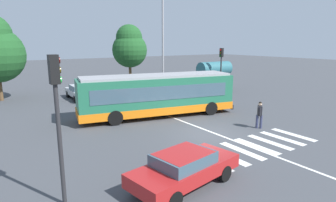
# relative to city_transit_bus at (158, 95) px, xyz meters

# --- Properties ---
(ground_plane) EXTENTS (160.00, 160.00, 0.00)m
(ground_plane) POSITION_rel_city_transit_bus_xyz_m (0.30, -5.25, -1.59)
(ground_plane) COLOR #424449
(city_transit_bus) EXTENTS (11.74, 4.94, 3.06)m
(city_transit_bus) POSITION_rel_city_transit_bus_xyz_m (0.00, 0.00, 0.00)
(city_transit_bus) COLOR black
(city_transit_bus) RESTS_ON ground_plane
(pedestrian_crossing_street) EXTENTS (0.47, 0.46, 1.72)m
(pedestrian_crossing_street) POSITION_rel_city_transit_bus_xyz_m (3.69, -6.16, -0.62)
(pedestrian_crossing_street) COLOR #333856
(pedestrian_crossing_street) RESTS_ON ground_plane
(foreground_sedan) EXTENTS (4.73, 2.51, 1.35)m
(foreground_sedan) POSITION_rel_city_transit_bus_xyz_m (-4.66, -9.30, -0.82)
(foreground_sedan) COLOR black
(foreground_sedan) RESTS_ON ground_plane
(parked_car_silver) EXTENTS (2.00, 4.57, 1.35)m
(parked_car_silver) POSITION_rel_city_transit_bus_xyz_m (-2.74, 9.51, -0.82)
(parked_car_silver) COLOR black
(parked_car_silver) RESTS_ON ground_plane
(parked_car_charcoal) EXTENTS (2.07, 4.59, 1.35)m
(parked_car_charcoal) POSITION_rel_city_transit_bus_xyz_m (0.07, 9.37, -0.82)
(parked_car_charcoal) COLOR black
(parked_car_charcoal) RESTS_ON ground_plane
(parked_car_champagne) EXTENTS (1.92, 4.52, 1.35)m
(parked_car_champagne) POSITION_rel_city_transit_bus_xyz_m (2.51, 10.11, -0.82)
(parked_car_champagne) COLOR black
(parked_car_champagne) RESTS_ON ground_plane
(parked_car_teal) EXTENTS (2.01, 4.57, 1.35)m
(parked_car_teal) POSITION_rel_city_transit_bus_xyz_m (5.27, 9.55, -0.82)
(parked_car_teal) COLOR black
(parked_car_teal) RESTS_ON ground_plane
(traffic_light_near_corner) EXTENTS (0.33, 0.32, 5.00)m
(traffic_light_near_corner) POSITION_rel_city_transit_bus_xyz_m (-8.76, -8.01, 1.75)
(traffic_light_near_corner) COLOR #28282B
(traffic_light_near_corner) RESTS_ON ground_plane
(traffic_light_far_corner) EXTENTS (0.33, 0.32, 4.75)m
(traffic_light_far_corner) POSITION_rel_city_transit_bus_xyz_m (10.06, 3.77, 1.60)
(traffic_light_far_corner) COLOR #28282B
(traffic_light_far_corner) RESTS_ON ground_plane
(bus_stop_shelter) EXTENTS (4.04, 1.54, 3.25)m
(bus_stop_shelter) POSITION_rel_city_transit_bus_xyz_m (10.89, 5.60, 0.83)
(bus_stop_shelter) COLOR #28282B
(bus_stop_shelter) RESTS_ON ground_plane
(twin_arm_street_lamp) EXTENTS (4.74, 0.32, 10.41)m
(twin_arm_street_lamp) POSITION_rel_city_transit_bus_xyz_m (4.67, 6.39, 4.72)
(twin_arm_street_lamp) COLOR #939399
(twin_arm_street_lamp) RESTS_ON ground_plane
(background_tree_right) EXTENTS (4.55, 4.55, 7.59)m
(background_tree_right) POSITION_rel_city_transit_bus_xyz_m (6.25, 16.75, 3.17)
(background_tree_right) COLOR brown
(background_tree_right) RESTS_ON ground_plane
(crosswalk_painted_stripes) EXTENTS (7.12, 2.76, 0.01)m
(crosswalk_painted_stripes) POSITION_rel_city_transit_bus_xyz_m (0.99, -8.15, -1.58)
(crosswalk_painted_stripes) COLOR silver
(crosswalk_painted_stripes) RESTS_ON ground_plane
(lane_center_line) EXTENTS (0.16, 24.00, 0.01)m
(lane_center_line) POSITION_rel_city_transit_bus_xyz_m (0.66, -3.25, -1.58)
(lane_center_line) COLOR silver
(lane_center_line) RESTS_ON ground_plane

